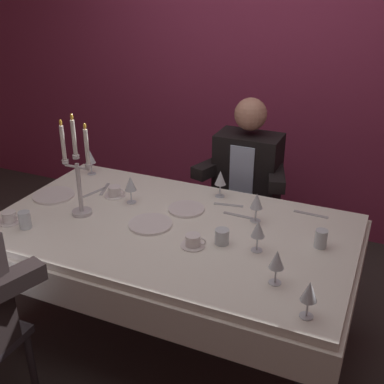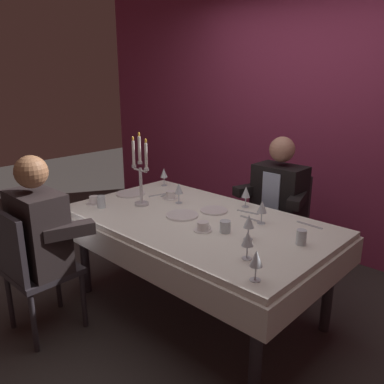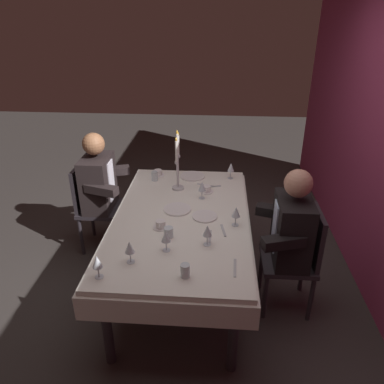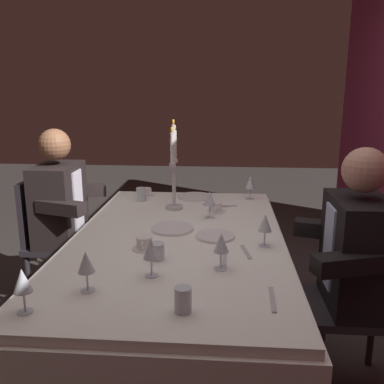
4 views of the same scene
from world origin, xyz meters
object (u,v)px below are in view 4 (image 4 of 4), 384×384
(coffee_cup_2, at_px, (216,208))
(dining_table, at_px, (178,257))
(seated_diner_1, at_px, (358,252))
(wine_glass_4, at_px, (151,250))
(water_tumbler_1, at_px, (141,194))
(dinner_plate_2, at_px, (195,197))
(wine_glass_2, at_px, (210,199))
(wine_glass_0, at_px, (86,263))
(wine_glass_6, at_px, (250,183))
(coffee_cup_0, at_px, (144,244))
(candelabra, at_px, (174,173))
(seated_diner_0, at_px, (58,203))
(dinner_plate_1, at_px, (215,236))
(wine_glass_3, at_px, (22,282))
(wine_glass_1, at_px, (221,244))
(coffee_cup_1, at_px, (146,193))
(water_tumbler_2, at_px, (183,300))
(dinner_plate_0, at_px, (172,228))
(water_tumbler_0, at_px, (157,251))

(coffee_cup_2, bearing_deg, dining_table, -22.38)
(seated_diner_1, bearing_deg, coffee_cup_2, -131.26)
(wine_glass_4, height_order, water_tumbler_1, wine_glass_4)
(wine_glass_4, bearing_deg, dinner_plate_2, 175.90)
(wine_glass_2, distance_m, wine_glass_4, 0.85)
(wine_glass_0, distance_m, wine_glass_6, 1.59)
(wine_glass_0, relative_size, coffee_cup_0, 1.24)
(candelabra, distance_m, seated_diner_1, 1.19)
(dinner_plate_2, relative_size, seated_diner_0, 0.20)
(candelabra, distance_m, dinner_plate_1, 0.62)
(coffee_cup_0, bearing_deg, seated_diner_1, 92.73)
(wine_glass_3, relative_size, coffee_cup_0, 1.24)
(candelabra, xyz_separation_m, wine_glass_1, (0.91, 0.31, -0.12))
(dinner_plate_1, distance_m, wine_glass_6, 0.83)
(dinner_plate_2, relative_size, coffee_cup_0, 1.87)
(dinner_plate_2, xyz_separation_m, coffee_cup_0, (0.99, -0.18, 0.02))
(candelabra, height_order, dinner_plate_1, candelabra)
(water_tumbler_1, bearing_deg, coffee_cup_0, 12.20)
(dinner_plate_2, bearing_deg, wine_glass_4, -4.10)
(dinner_plate_2, height_order, wine_glass_3, wine_glass_3)
(water_tumbler_1, distance_m, coffee_cup_1, 0.12)
(wine_glass_1, relative_size, coffee_cup_1, 1.24)
(wine_glass_6, relative_size, water_tumbler_1, 1.76)
(water_tumbler_2, bearing_deg, seated_diner_0, -144.10)
(dinner_plate_0, distance_m, seated_diner_1, 0.96)
(wine_glass_3, bearing_deg, coffee_cup_1, 175.50)
(wine_glass_3, distance_m, coffee_cup_2, 1.43)
(wine_glass_2, height_order, wine_glass_3, same)
(dining_table, height_order, wine_glass_2, wine_glass_2)
(seated_diner_1, bearing_deg, candelabra, -124.09)
(coffee_cup_0, xyz_separation_m, seated_diner_0, (-0.80, -0.75, -0.03))
(water_tumbler_0, distance_m, coffee_cup_2, 0.82)
(dinner_plate_0, xyz_separation_m, coffee_cup_2, (-0.37, 0.23, 0.02))
(candelabra, distance_m, wine_glass_6, 0.58)
(dinner_plate_1, distance_m, water_tumbler_2, 0.77)
(wine_glass_1, distance_m, coffee_cup_1, 1.32)
(candelabra, xyz_separation_m, water_tumbler_0, (0.82, 0.02, -0.19))
(dinner_plate_2, bearing_deg, dinner_plate_0, -6.45)
(dining_table, xyz_separation_m, wine_glass_6, (-0.79, 0.42, 0.23))
(dining_table, xyz_separation_m, water_tumbler_0, (0.31, -0.06, 0.16))
(wine_glass_4, distance_m, wine_glass_6, 1.37)
(dinner_plate_2, bearing_deg, wine_glass_0, -12.35)
(wine_glass_0, xyz_separation_m, coffee_cup_1, (-1.45, -0.04, -0.09))
(wine_glass_1, xyz_separation_m, coffee_cup_2, (-0.86, -0.04, -0.09))
(dining_table, distance_m, coffee_cup_1, 0.88)
(wine_glass_3, relative_size, wine_glass_4, 1.00)
(wine_glass_1, distance_m, seated_diner_0, 1.50)
(wine_glass_4, xyz_separation_m, water_tumbler_0, (-0.18, -0.01, -0.08))
(wine_glass_6, relative_size, coffee_cup_1, 1.24)
(dinner_plate_2, relative_size, seated_diner_1, 0.20)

